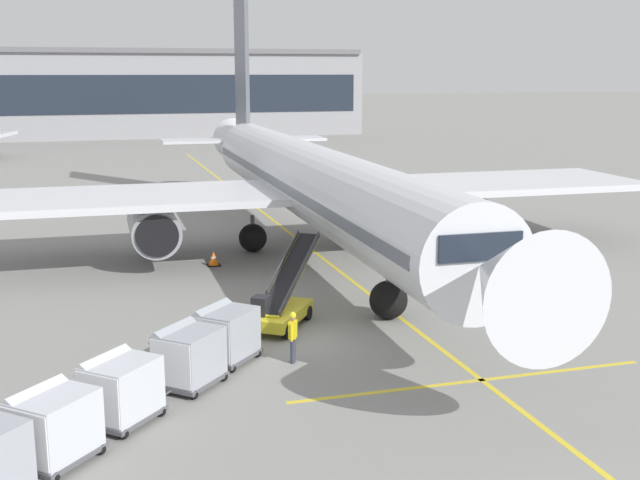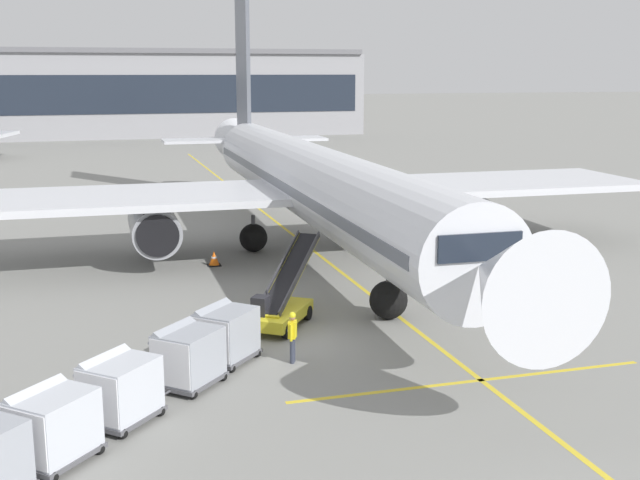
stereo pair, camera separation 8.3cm
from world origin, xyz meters
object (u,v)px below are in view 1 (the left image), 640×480
object	(u,v)px
baggage_cart_lead	(225,333)
baggage_cart_third	(120,388)
baggage_cart_second	(188,355)
ground_crew_by_carts	(293,334)
parked_airplane	(309,182)
baggage_cart_fourth	(53,425)
ground_crew_by_loader	(225,326)
belt_loader	(281,303)
safety_cone_engine_keepout	(214,259)

from	to	relation	value
baggage_cart_lead	baggage_cart_third	bearing A→B (deg)	-132.61
baggage_cart_second	ground_crew_by_carts	world-z (taller)	baggage_cart_second
parked_airplane	baggage_cart_fourth	size ratio (longest dim) A/B	18.62
baggage_cart_fourth	ground_crew_by_loader	xyz separation A→B (m)	(5.42, 6.57, -0.00)
baggage_cart_fourth	parked_airplane	bearing A→B (deg)	59.34
belt_loader	ground_crew_by_carts	distance (m)	4.08
baggage_cart_second	baggage_cart_third	distance (m)	2.99
baggage_cart_lead	safety_cone_engine_keepout	xyz separation A→B (m)	(1.74, 13.56, -0.65)
baggage_cart_second	belt_loader	bearing A→B (deg)	50.84
ground_crew_by_loader	ground_crew_by_carts	xyz separation A→B (m)	(1.99, -1.49, 0.00)
belt_loader	ground_crew_by_loader	world-z (taller)	belt_loader
baggage_cart_lead	baggage_cart_fourth	distance (m)	7.85
baggage_cart_fourth	safety_cone_engine_keepout	bearing A→B (deg)	70.08
baggage_cart_third	baggage_cart_fourth	bearing A→B (deg)	-131.58
parked_airplane	ground_crew_by_carts	world-z (taller)	parked_airplane
baggage_cart_third	safety_cone_engine_keepout	size ratio (longest dim) A/B	3.50
ground_crew_by_loader	ground_crew_by_carts	world-z (taller)	same
parked_airplane	belt_loader	world-z (taller)	parked_airplane
baggage_cart_second	baggage_cart_fourth	xyz separation A→B (m)	(-3.82, -4.01, 0.00)
baggage_cart_third	baggage_cart_fourth	xyz separation A→B (m)	(-1.69, -1.91, 0.00)
ground_crew_by_carts	baggage_cart_lead	bearing A→B (deg)	161.20
baggage_cart_third	baggage_cart_fourth	world-z (taller)	same
belt_loader	baggage_cart_lead	size ratio (longest dim) A/B	1.98
ground_crew_by_carts	belt_loader	bearing A→B (deg)	81.89
baggage_cart_second	ground_crew_by_loader	size ratio (longest dim) A/B	1.46
parked_airplane	ground_crew_by_carts	bearing A→B (deg)	-107.50
ground_crew_by_loader	baggage_cart_third	bearing A→B (deg)	-128.58
safety_cone_engine_keepout	baggage_cart_second	bearing A→B (deg)	-101.78
baggage_cart_lead	ground_crew_by_carts	xyz separation A→B (m)	(2.12, -0.72, -0.00)
parked_airplane	baggage_cart_third	xyz separation A→B (m)	(-10.70, -18.99, -2.81)
baggage_cart_fourth	ground_crew_by_carts	size ratio (longest dim) A/B	1.46
ground_crew_by_loader	baggage_cart_lead	bearing A→B (deg)	-99.87
baggage_cart_third	baggage_cart_fourth	distance (m)	2.55
belt_loader	baggage_cart_third	world-z (taller)	belt_loader
baggage_cart_third	ground_crew_by_carts	world-z (taller)	baggage_cart_third
safety_cone_engine_keepout	baggage_cart_lead	bearing A→B (deg)	-97.30
belt_loader	baggage_cart_third	bearing A→B (deg)	-131.06
belt_loader	safety_cone_engine_keepout	bearing A→B (deg)	95.37
baggage_cart_lead	ground_crew_by_loader	size ratio (longest dim) A/B	1.46
belt_loader	baggage_cart_second	distance (m)	6.60
ground_crew_by_loader	parked_airplane	bearing A→B (deg)	64.04
baggage_cart_fourth	ground_crew_by_loader	size ratio (longest dim) A/B	1.46
baggage_cart_lead	ground_crew_by_carts	world-z (taller)	baggage_cart_lead
baggage_cart_lead	baggage_cart_third	distance (m)	5.30
parked_airplane	safety_cone_engine_keepout	bearing A→B (deg)	-164.07
safety_cone_engine_keepout	ground_crew_by_loader	bearing A→B (deg)	-97.14
parked_airplane	baggage_cart_fourth	distance (m)	24.46
parked_airplane	belt_loader	distance (m)	12.91
baggage_cart_fourth	ground_crew_by_carts	distance (m)	8.98
belt_loader	baggage_cart_second	bearing A→B (deg)	-129.16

